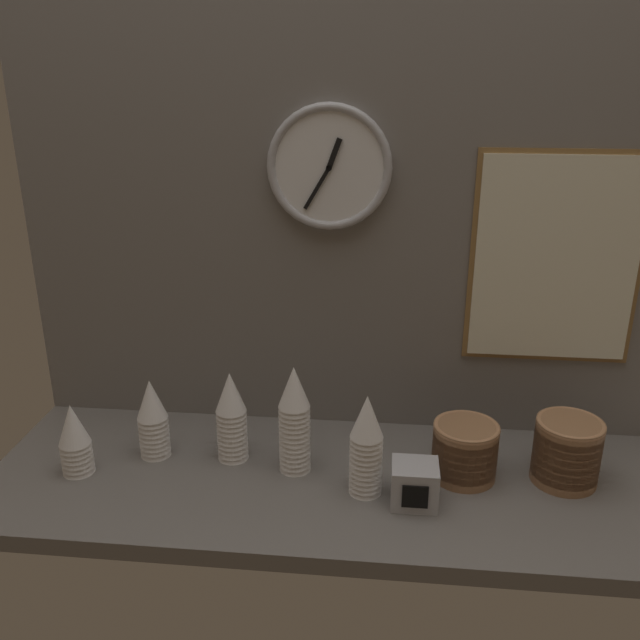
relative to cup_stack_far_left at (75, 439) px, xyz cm
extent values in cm
cube|color=slate|center=(59.58, 4.68, -10.59)|extent=(160.00, 56.00, 4.00)
cube|color=slate|center=(59.58, 31.18, 43.91)|extent=(160.00, 3.00, 105.00)
cone|color=white|center=(0.00, 0.00, -3.73)|extent=(7.21, 7.21, 9.72)
cone|color=white|center=(0.00, 0.00, -2.49)|extent=(7.21, 7.21, 9.72)
cone|color=white|center=(0.00, 0.00, -1.24)|extent=(7.21, 7.21, 9.72)
cone|color=white|center=(0.00, 0.00, 0.00)|extent=(7.21, 7.21, 9.72)
cone|color=white|center=(0.00, 0.00, 1.24)|extent=(7.21, 7.21, 9.72)
cone|color=white|center=(0.00, 0.00, 2.49)|extent=(7.21, 7.21, 9.72)
cone|color=white|center=(0.00, 0.00, 3.73)|extent=(7.21, 7.21, 9.72)
cone|color=white|center=(49.21, 6.28, -3.73)|extent=(7.21, 7.21, 9.72)
cone|color=white|center=(49.21, 6.28, -2.49)|extent=(7.21, 7.21, 9.72)
cone|color=white|center=(49.21, 6.28, -1.24)|extent=(7.21, 7.21, 9.72)
cone|color=white|center=(49.21, 6.28, 0.00)|extent=(7.21, 7.21, 9.72)
cone|color=white|center=(49.21, 6.28, 1.24)|extent=(7.21, 7.21, 9.72)
cone|color=white|center=(49.21, 6.28, 2.49)|extent=(7.21, 7.21, 9.72)
cone|color=white|center=(49.21, 6.28, 3.73)|extent=(7.21, 7.21, 9.72)
cone|color=white|center=(49.21, 6.28, 4.98)|extent=(7.21, 7.21, 9.72)
cone|color=white|center=(49.21, 6.28, 6.22)|extent=(7.21, 7.21, 9.72)
cone|color=white|center=(49.21, 6.28, 7.47)|extent=(7.21, 7.21, 9.72)
cone|color=white|center=(49.21, 6.28, 8.71)|extent=(7.21, 7.21, 9.72)
cone|color=white|center=(49.21, 6.28, 9.95)|extent=(7.21, 7.21, 9.72)
cone|color=white|center=(49.21, 6.28, 11.20)|extent=(7.21, 7.21, 9.72)
cone|color=white|center=(49.21, 6.28, 12.44)|extent=(7.21, 7.21, 9.72)
cone|color=white|center=(15.20, 8.92, -3.73)|extent=(7.21, 7.21, 9.72)
cone|color=white|center=(15.20, 8.92, -2.49)|extent=(7.21, 7.21, 9.72)
cone|color=white|center=(15.20, 8.92, -1.24)|extent=(7.21, 7.21, 9.72)
cone|color=white|center=(15.20, 8.92, 0.00)|extent=(7.21, 7.21, 9.72)
cone|color=white|center=(15.20, 8.92, 1.24)|extent=(7.21, 7.21, 9.72)
cone|color=white|center=(15.20, 8.92, 2.49)|extent=(7.21, 7.21, 9.72)
cone|color=white|center=(15.20, 8.92, 3.73)|extent=(7.21, 7.21, 9.72)
cone|color=white|center=(15.20, 8.92, 4.98)|extent=(7.21, 7.21, 9.72)
cone|color=white|center=(15.20, 8.92, 6.22)|extent=(7.21, 7.21, 9.72)
cone|color=white|center=(65.67, -0.90, -3.73)|extent=(7.21, 7.21, 9.72)
cone|color=white|center=(65.67, -0.90, -2.49)|extent=(7.21, 7.21, 9.72)
cone|color=white|center=(65.67, -0.90, -1.24)|extent=(7.21, 7.21, 9.72)
cone|color=white|center=(65.67, -0.90, 0.00)|extent=(7.21, 7.21, 9.72)
cone|color=white|center=(65.67, -0.90, 1.24)|extent=(7.21, 7.21, 9.72)
cone|color=white|center=(65.67, -0.90, 2.49)|extent=(7.21, 7.21, 9.72)
cone|color=white|center=(65.67, -0.90, 3.73)|extent=(7.21, 7.21, 9.72)
cone|color=white|center=(65.67, -0.90, 4.98)|extent=(7.21, 7.21, 9.72)
cone|color=white|center=(65.67, -0.90, 6.22)|extent=(7.21, 7.21, 9.72)
cone|color=white|center=(65.67, -0.90, 7.47)|extent=(7.21, 7.21, 9.72)
cone|color=white|center=(65.67, -0.90, 8.71)|extent=(7.21, 7.21, 9.72)
cone|color=white|center=(65.67, -0.90, 9.95)|extent=(7.21, 7.21, 9.72)
cone|color=white|center=(33.95, 9.56, -3.73)|extent=(7.21, 7.21, 9.72)
cone|color=white|center=(33.95, 9.56, -2.49)|extent=(7.21, 7.21, 9.72)
cone|color=white|center=(33.95, 9.56, -1.24)|extent=(7.21, 7.21, 9.72)
cone|color=white|center=(33.95, 9.56, 0.00)|extent=(7.21, 7.21, 9.72)
cone|color=white|center=(33.95, 9.56, 1.24)|extent=(7.21, 7.21, 9.72)
cone|color=white|center=(33.95, 9.56, 2.49)|extent=(7.21, 7.21, 9.72)
cone|color=white|center=(33.95, 9.56, 3.73)|extent=(7.21, 7.21, 9.72)
cone|color=white|center=(33.95, 9.56, 4.98)|extent=(7.21, 7.21, 9.72)
cone|color=white|center=(33.95, 9.56, 6.22)|extent=(7.21, 7.21, 9.72)
cone|color=white|center=(33.95, 9.56, 7.47)|extent=(7.21, 7.21, 9.72)
cone|color=white|center=(33.95, 9.56, 8.71)|extent=(7.21, 7.21, 9.72)
cylinder|color=#996B47|center=(109.76, 8.09, -6.81)|extent=(14.55, 14.55, 3.58)
cylinder|color=#996B47|center=(109.76, 8.09, -4.94)|extent=(14.55, 14.55, 3.58)
cylinder|color=#996B47|center=(109.76, 8.09, -3.07)|extent=(14.55, 14.55, 3.58)
cylinder|color=#996B47|center=(109.76, 8.09, -1.20)|extent=(14.55, 14.55, 3.58)
cylinder|color=#996B47|center=(109.76, 8.09, 0.67)|extent=(14.55, 14.55, 3.58)
cylinder|color=#996B47|center=(109.76, 8.09, 2.53)|extent=(14.55, 14.55, 3.58)
cylinder|color=#996B47|center=(109.76, 8.09, 4.40)|extent=(14.55, 14.55, 3.58)
torus|color=tan|center=(109.76, 8.09, 5.65)|extent=(14.68, 14.68, 1.29)
cylinder|color=#996B47|center=(87.50, 7.54, -6.81)|extent=(14.55, 14.55, 3.58)
cylinder|color=#996B47|center=(87.50, 7.54, -4.94)|extent=(14.55, 14.55, 3.58)
cylinder|color=#996B47|center=(87.50, 7.54, -3.07)|extent=(14.55, 14.55, 3.58)
cylinder|color=#996B47|center=(87.50, 7.54, -1.20)|extent=(14.55, 14.55, 3.58)
cylinder|color=#996B47|center=(87.50, 7.54, 0.67)|extent=(14.55, 14.55, 3.58)
cylinder|color=#996B47|center=(87.50, 7.54, 2.53)|extent=(14.55, 14.55, 3.58)
torus|color=tan|center=(87.50, 7.54, 3.79)|extent=(14.68, 14.68, 1.29)
cylinder|color=white|center=(54.83, 28.58, 57.13)|extent=(27.65, 1.80, 27.65)
torus|color=#B2B2B7|center=(54.83, 27.77, 57.13)|extent=(28.53, 1.98, 28.53)
cube|color=black|center=(56.03, 27.28, 60.37)|extent=(3.57, 0.60, 6.91)
cube|color=black|center=(52.08, 27.28, 52.49)|extent=(6.23, 0.60, 9.73)
cylinder|color=black|center=(54.83, 27.28, 57.13)|extent=(1.38, 0.60, 1.38)
cube|color=olive|center=(107.29, 29.30, 36.72)|extent=(39.06, 0.60, 50.23)
cube|color=#EFEACC|center=(107.29, 28.88, 36.72)|extent=(36.66, 1.20, 47.83)
cube|color=#B7B7BC|center=(76.14, -3.79, -3.98)|extent=(9.80, 8.76, 9.22)
cube|color=black|center=(76.14, -8.38, -3.98)|extent=(5.39, 0.40, 5.16)
camera|label=1|loc=(68.81, -126.41, 79.25)|focal=38.00mm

